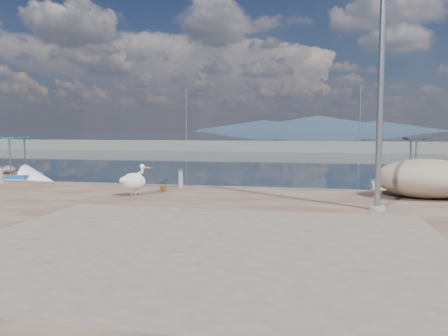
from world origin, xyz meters
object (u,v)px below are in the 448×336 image
pelican (134,181)px  bollard_near (181,177)px  lamp_post (381,83)px  boat_right (444,192)px

pelican → bollard_near: bearing=50.9°
lamp_post → bollard_near: lamp_post is taller
pelican → lamp_post: size_ratio=0.15×
pelican → bollard_near: (0.86, 2.18, -0.10)m
lamp_post → bollard_near: (-6.35, 3.09, -2.92)m
boat_right → bollard_near: size_ratio=8.19×
boat_right → pelican: bearing=-150.5°
bollard_near → lamp_post: bearing=-25.9°
boat_right → pelican: boat_right is taller
pelican → lamp_post: bearing=-24.8°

